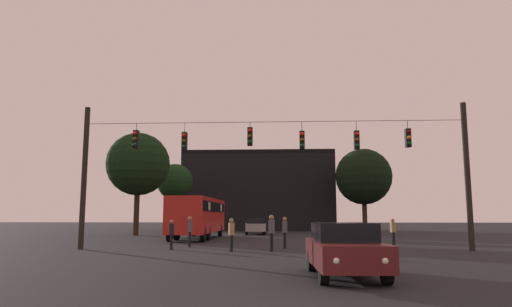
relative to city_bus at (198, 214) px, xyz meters
The scene contains 15 objects.
ground_plane 6.38m from the city_bus, 20.31° to the right, with size 168.00×168.00×0.00m, color black.
overhead_signal_span 12.62m from the city_bus, 62.35° to the right, with size 19.98×0.44×7.47m.
city_bus is the anchor object (origin of this frame).
car_near_right 22.37m from the city_bus, 69.15° to the right, with size 1.96×4.39×1.52m.
car_far_left 9.11m from the city_bus, 64.81° to the left, with size 2.11×4.44×1.52m.
pedestrian_crossing_left 11.63m from the city_bus, 56.55° to the right, with size 0.27×0.38×1.65m.
pedestrian_crossing_center 13.16m from the city_bus, 64.15° to the right, with size 0.30×0.40×1.75m.
pedestrian_crossing_right 14.70m from the city_bus, 30.66° to the right, with size 0.27×0.38×1.55m.
pedestrian_near_bus 12.61m from the city_bus, 72.49° to the right, with size 0.33×0.41×1.59m.
pedestrian_trailing 9.05m from the city_bus, 82.72° to the right, with size 0.29×0.39×1.67m.
pedestrian_far_side 10.88m from the city_bus, 86.98° to the right, with size 0.32×0.41×1.51m.
corner_building 22.95m from the city_bus, 80.90° to the left, with size 17.87×9.76×9.34m.
tree_left_silhouette 20.93m from the city_bus, 43.09° to the left, with size 5.91×5.91×8.77m.
tree_behind_building 14.63m from the city_bus, 110.50° to the left, with size 3.80×3.80×7.19m.
tree_right_far 9.54m from the city_bus, 140.15° to the left, with size 5.61×5.61×9.10m.
Camera 1 is at (0.41, -7.43, 1.72)m, focal length 31.68 mm.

